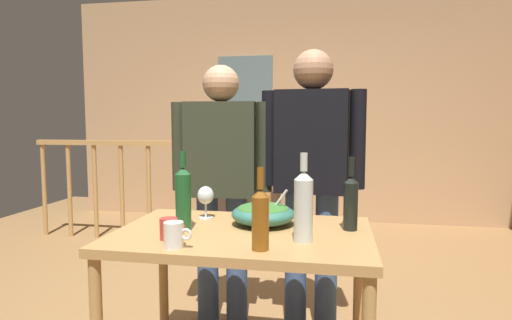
{
  "coord_description": "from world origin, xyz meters",
  "views": [
    {
      "loc": [
        0.55,
        -2.6,
        1.25
      ],
      "look_at": [
        0.15,
        -0.43,
        1.04
      ],
      "focal_mm": 30.19,
      "sensor_mm": 36.0,
      "label": 1
    }
  ],
  "objects_px": {
    "wine_bottle_dark": "(351,202)",
    "person_standing_left": "(222,173)",
    "wine_bottle_amber": "(260,218)",
    "person_standing_right": "(312,167)",
    "wine_bottle_clear": "(303,205)",
    "mug_red": "(169,229)",
    "framed_picture": "(245,88)",
    "flat_screen_tv": "(241,169)",
    "stair_railing": "(182,181)",
    "serving_table": "(243,249)",
    "salad_bowl": "(263,213)",
    "mug_white": "(174,235)",
    "wine_glass": "(206,196)",
    "wine_bottle_green": "(183,197)",
    "tv_console": "(241,205)"
  },
  "relations": [
    {
      "from": "wine_bottle_dark",
      "to": "person_standing_left",
      "type": "relative_size",
      "value": 0.21
    },
    {
      "from": "wine_bottle_amber",
      "to": "person_standing_right",
      "type": "xyz_separation_m",
      "value": [
        0.15,
        0.9,
        0.1
      ]
    },
    {
      "from": "wine_bottle_clear",
      "to": "wine_bottle_dark",
      "type": "bearing_deg",
      "value": 48.72
    },
    {
      "from": "mug_red",
      "to": "person_standing_right",
      "type": "xyz_separation_m",
      "value": [
        0.54,
        0.82,
        0.18
      ]
    },
    {
      "from": "person_standing_left",
      "to": "framed_picture",
      "type": "bearing_deg",
      "value": -85.58
    },
    {
      "from": "flat_screen_tv",
      "to": "person_standing_right",
      "type": "height_order",
      "value": "person_standing_right"
    },
    {
      "from": "stair_railing",
      "to": "serving_table",
      "type": "distance_m",
      "value": 2.47
    },
    {
      "from": "framed_picture",
      "to": "salad_bowl",
      "type": "relative_size",
      "value": 2.58
    },
    {
      "from": "person_standing_right",
      "to": "wine_bottle_dark",
      "type": "bearing_deg",
      "value": 115.7
    },
    {
      "from": "salad_bowl",
      "to": "serving_table",
      "type": "bearing_deg",
      "value": -119.02
    },
    {
      "from": "wine_bottle_clear",
      "to": "person_standing_right",
      "type": "distance_m",
      "value": 0.76
    },
    {
      "from": "framed_picture",
      "to": "person_standing_right",
      "type": "distance_m",
      "value": 3.02
    },
    {
      "from": "framed_picture",
      "to": "wine_bottle_amber",
      "type": "distance_m",
      "value": 3.85
    },
    {
      "from": "mug_white",
      "to": "framed_picture",
      "type": "bearing_deg",
      "value": 97.72
    },
    {
      "from": "framed_picture",
      "to": "serving_table",
      "type": "xyz_separation_m",
      "value": [
        0.71,
        -3.42,
        -0.97
      ]
    },
    {
      "from": "framed_picture",
      "to": "wine_glass",
      "type": "bearing_deg",
      "value": -81.58
    },
    {
      "from": "wine_bottle_green",
      "to": "mug_white",
      "type": "distance_m",
      "value": 0.29
    },
    {
      "from": "stair_railing",
      "to": "person_standing_right",
      "type": "xyz_separation_m",
      "value": [
        1.38,
        -1.57,
        0.35
      ]
    },
    {
      "from": "mug_red",
      "to": "wine_bottle_green",
      "type": "bearing_deg",
      "value": 88.54
    },
    {
      "from": "stair_railing",
      "to": "wine_bottle_clear",
      "type": "height_order",
      "value": "wine_bottle_clear"
    },
    {
      "from": "person_standing_right",
      "to": "flat_screen_tv",
      "type": "bearing_deg",
      "value": -63.8
    },
    {
      "from": "stair_railing",
      "to": "mug_red",
      "type": "relative_size",
      "value": 22.36
    },
    {
      "from": "person_standing_right",
      "to": "serving_table",
      "type": "bearing_deg",
      "value": 71.59
    },
    {
      "from": "stair_railing",
      "to": "mug_white",
      "type": "relative_size",
      "value": 21.99
    },
    {
      "from": "salad_bowl",
      "to": "wine_glass",
      "type": "relative_size",
      "value": 1.84
    },
    {
      "from": "serving_table",
      "to": "wine_bottle_green",
      "type": "height_order",
      "value": "wine_bottle_green"
    },
    {
      "from": "wine_bottle_green",
      "to": "mug_white",
      "type": "relative_size",
      "value": 3.16
    },
    {
      "from": "mug_white",
      "to": "salad_bowl",
      "type": "bearing_deg",
      "value": 56.64
    },
    {
      "from": "tv_console",
      "to": "person_standing_right",
      "type": "height_order",
      "value": "person_standing_right"
    },
    {
      "from": "salad_bowl",
      "to": "mug_red",
      "type": "xyz_separation_m",
      "value": [
        -0.34,
        -0.32,
        -0.01
      ]
    },
    {
      "from": "serving_table",
      "to": "salad_bowl",
      "type": "height_order",
      "value": "salad_bowl"
    },
    {
      "from": "framed_picture",
      "to": "stair_railing",
      "type": "bearing_deg",
      "value": -108.01
    },
    {
      "from": "wine_glass",
      "to": "mug_white",
      "type": "relative_size",
      "value": 1.45
    },
    {
      "from": "mug_red",
      "to": "tv_console",
      "type": "bearing_deg",
      "value": 97.37
    },
    {
      "from": "serving_table",
      "to": "person_standing_right",
      "type": "bearing_deg",
      "value": 66.96
    },
    {
      "from": "salad_bowl",
      "to": "person_standing_right",
      "type": "xyz_separation_m",
      "value": [
        0.2,
        0.51,
        0.17
      ]
    },
    {
      "from": "mug_white",
      "to": "person_standing_left",
      "type": "bearing_deg",
      "value": 93.71
    },
    {
      "from": "person_standing_left",
      "to": "salad_bowl",
      "type": "bearing_deg",
      "value": 119.16
    },
    {
      "from": "framed_picture",
      "to": "serving_table",
      "type": "bearing_deg",
      "value": -78.21
    },
    {
      "from": "flat_screen_tv",
      "to": "mug_white",
      "type": "relative_size",
      "value": 4.3
    },
    {
      "from": "flat_screen_tv",
      "to": "mug_white",
      "type": "distance_m",
      "value": 3.43
    },
    {
      "from": "wine_bottle_amber",
      "to": "stair_railing",
      "type": "bearing_deg",
      "value": 116.52
    },
    {
      "from": "wine_bottle_green",
      "to": "tv_console",
      "type": "bearing_deg",
      "value": 97.82
    },
    {
      "from": "framed_picture",
      "to": "wine_glass",
      "type": "distance_m",
      "value": 3.34
    },
    {
      "from": "framed_picture",
      "to": "wine_bottle_clear",
      "type": "bearing_deg",
      "value": -74.34
    },
    {
      "from": "serving_table",
      "to": "wine_bottle_green",
      "type": "xyz_separation_m",
      "value": [
        -0.27,
        -0.03,
        0.23
      ]
    },
    {
      "from": "framed_picture",
      "to": "wine_bottle_amber",
      "type": "xyz_separation_m",
      "value": [
        0.84,
        -3.68,
        -0.76
      ]
    },
    {
      "from": "wine_bottle_amber",
      "to": "mug_red",
      "type": "relative_size",
      "value": 2.87
    },
    {
      "from": "wine_bottle_clear",
      "to": "mug_red",
      "type": "xyz_separation_m",
      "value": [
        -0.55,
        -0.07,
        -0.11
      ]
    },
    {
      "from": "mug_red",
      "to": "person_standing_right",
      "type": "distance_m",
      "value": 1.0
    }
  ]
}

